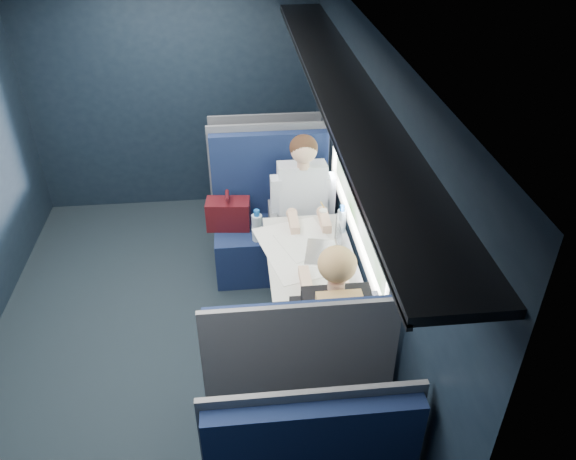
{
  "coord_description": "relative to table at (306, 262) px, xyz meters",
  "views": [
    {
      "loc": [
        0.57,
        -3.21,
        3.11
      ],
      "look_at": [
        0.9,
        0.0,
        0.95
      ],
      "focal_mm": 35.0,
      "sensor_mm": 36.0,
      "label": 1
    }
  ],
  "objects": [
    {
      "name": "bottle_small",
      "position": [
        0.3,
        0.25,
        0.18
      ],
      "size": [
        0.07,
        0.07,
        0.23
      ],
      "color": "silver",
      "rests_on": "table"
    },
    {
      "name": "woman",
      "position": [
        0.07,
        -0.71,
        0.06
      ],
      "size": [
        0.53,
        0.56,
        1.32
      ],
      "color": "black",
      "rests_on": "ground"
    },
    {
      "name": "papers",
      "position": [
        -0.04,
        0.06,
        0.08
      ],
      "size": [
        0.67,
        0.83,
        0.01
      ],
      "primitive_type": "cube",
      "rotation": [
        0.0,
        0.0,
        0.25
      ],
      "color": "white",
      "rests_on": "table"
    },
    {
      "name": "room_shell",
      "position": [
        -1.01,
        0.0,
        0.81
      ],
      "size": [
        3.0,
        4.4,
        2.4
      ],
      "color": "black",
      "rests_on": "ground"
    },
    {
      "name": "seat_bay_near",
      "position": [
        -0.2,
        0.87,
        -0.24
      ],
      "size": [
        1.08,
        0.62,
        1.26
      ],
      "color": "#0C1536",
      "rests_on": "ground"
    },
    {
      "name": "seat_bay_far",
      "position": [
        -0.18,
        -0.87,
        -0.25
      ],
      "size": [
        1.04,
        0.62,
        1.26
      ],
      "color": "#0C1536",
      "rests_on": "ground"
    },
    {
      "name": "seat_row_front",
      "position": [
        -0.18,
        1.8,
        -0.25
      ],
      "size": [
        1.04,
        0.51,
        1.16
      ],
      "color": "#0C1536",
      "rests_on": "ground"
    },
    {
      "name": "cup",
      "position": [
        0.19,
        0.44,
        0.12
      ],
      "size": [
        0.06,
        0.06,
        0.08
      ],
      "primitive_type": "cylinder",
      "color": "white",
      "rests_on": "table"
    },
    {
      "name": "laptop",
      "position": [
        0.17,
        -0.01,
        0.14
      ],
      "size": [
        0.3,
        0.36,
        0.23
      ],
      "color": "silver",
      "rests_on": "table"
    },
    {
      "name": "table",
      "position": [
        0.0,
        0.0,
        0.0
      ],
      "size": [
        0.62,
        1.0,
        0.74
      ],
      "color": "#54565E",
      "rests_on": "ground"
    },
    {
      "name": "ground",
      "position": [
        -1.03,
        0.0,
        -0.67
      ],
      "size": [
        2.8,
        4.2,
        0.01
      ],
      "primitive_type": "cube",
      "color": "black"
    },
    {
      "name": "man",
      "position": [
        0.07,
        0.7,
        0.06
      ],
      "size": [
        0.53,
        0.56,
        1.32
      ],
      "color": "black",
      "rests_on": "ground"
    }
  ]
}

